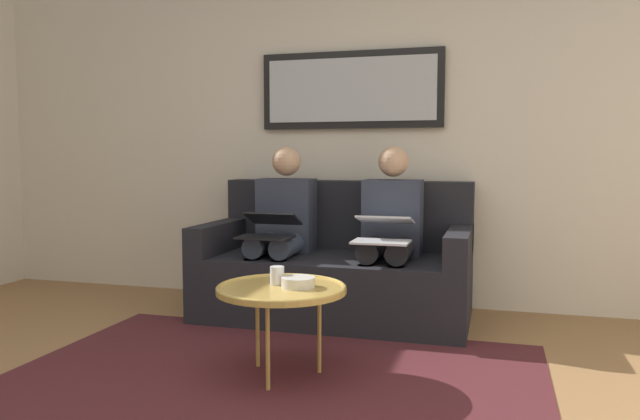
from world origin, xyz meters
name	(u,v)px	position (x,y,z in m)	size (l,w,h in m)	color
wall_rear	(354,126)	(0.00, -2.60, 1.30)	(6.00, 0.12, 2.60)	beige
area_rug	(271,378)	(0.00, -0.85, 0.00)	(2.60, 1.80, 0.01)	#4C1E23
couch	(337,269)	(0.00, -2.12, 0.31)	(1.76, 0.90, 0.90)	black
framed_mirror	(351,90)	(0.00, -2.51, 1.55)	(1.33, 0.05, 0.55)	black
coffee_table	(281,290)	(-0.04, -0.90, 0.43)	(0.63, 0.63, 0.45)	tan
cup	(277,275)	(0.01, -0.95, 0.49)	(0.07, 0.07, 0.09)	silver
bowl	(298,282)	(-0.12, -0.92, 0.47)	(0.16, 0.16, 0.05)	beige
person_left	(390,229)	(-0.37, -2.05, 0.61)	(0.38, 0.58, 1.14)	#2D3342
laptop_silver	(383,229)	(-0.37, -1.81, 0.63)	(0.34, 0.37, 0.16)	silver
person_right	(282,225)	(0.37, -2.05, 0.61)	(0.38, 0.58, 1.14)	#2D3342
laptop_black	(269,227)	(0.37, -1.81, 0.62)	(0.34, 0.36, 0.16)	black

